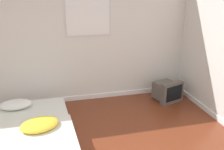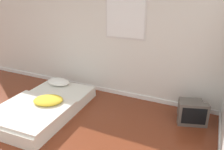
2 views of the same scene
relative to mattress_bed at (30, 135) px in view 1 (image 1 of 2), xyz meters
name	(u,v)px [view 1 (image 1 of 2)]	position (x,y,z in m)	size (l,w,h in m)	color
wall_back	(57,37)	(0.52, 1.36, 1.15)	(7.51, 0.08, 2.60)	silver
mattress_bed	(30,135)	(0.00, 0.00, 0.00)	(1.32, 2.05, 0.37)	silver
crt_tv	(167,91)	(2.58, 0.89, 0.06)	(0.56, 0.54, 0.42)	#56514C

